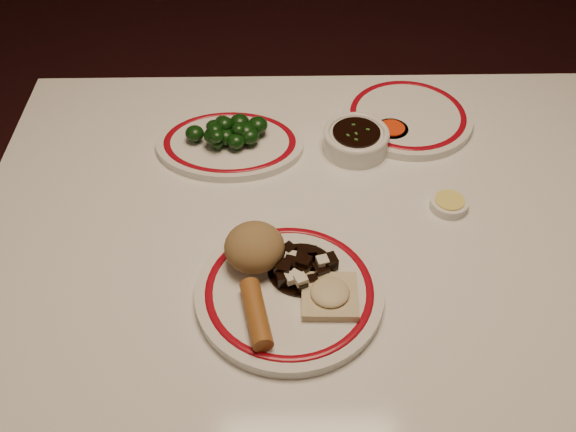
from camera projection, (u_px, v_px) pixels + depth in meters
The scene contains 12 objects.
dining_table at pixel (331, 264), 1.12m from camera, with size 1.20×0.90×0.75m.
main_plate at pixel (289, 292), 0.95m from camera, with size 0.35×0.35×0.02m.
rice_mound at pixel (254, 247), 0.96m from camera, with size 0.09×0.09×0.07m, color olive.
spring_roll at pixel (256, 314), 0.90m from camera, with size 0.03×0.03×0.11m, color #9D5E26.
fried_wonton at pixel (330, 295), 0.93m from camera, with size 0.08×0.08×0.02m.
stirfry_heap at pixel (300, 268), 0.96m from camera, with size 0.11×0.10×0.03m.
broccoli_plate at pixel (230, 144), 1.20m from camera, with size 0.28×0.25×0.02m.
broccoli_pile at pixel (229, 131), 1.18m from camera, with size 0.15×0.09×0.05m.
soy_bowl at pixel (356, 141), 1.19m from camera, with size 0.12×0.12×0.04m.
sweet_sour_dish at pixel (391, 131), 1.22m from camera, with size 0.06×0.06×0.02m.
mustard_dish at pixel (449, 204), 1.09m from camera, with size 0.06×0.06×0.02m.
far_plate at pixel (408, 116), 1.26m from camera, with size 0.29×0.29×0.02m.
Camera 1 is at (-0.09, -0.72, 1.52)m, focal length 40.00 mm.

